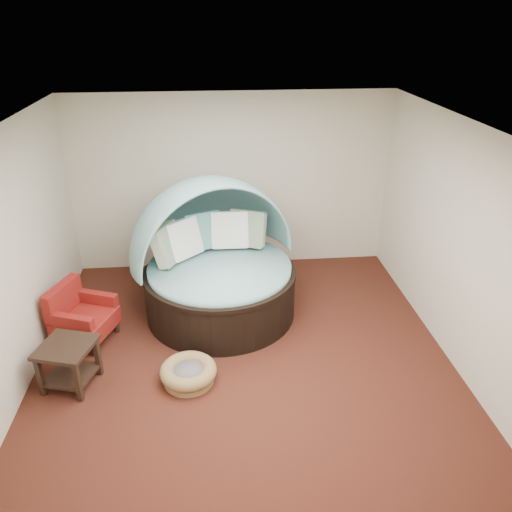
{
  "coord_description": "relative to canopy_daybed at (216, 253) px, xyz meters",
  "views": [
    {
      "loc": [
        -0.33,
        -5.05,
        3.86
      ],
      "look_at": [
        0.2,
        0.6,
        1.05
      ],
      "focal_mm": 35.0,
      "sensor_mm": 36.0,
      "label": 1
    }
  ],
  "objects": [
    {
      "name": "canopy_daybed",
      "position": [
        0.0,
        0.0,
        0.0
      ],
      "size": [
        2.73,
        2.69,
        1.91
      ],
      "rotation": [
        0.0,
        0.0,
        0.37
      ],
      "color": "black",
      "rests_on": "floor"
    },
    {
      "name": "wall_right",
      "position": [
        2.8,
        -1.07,
        0.52
      ],
      "size": [
        0.0,
        5.0,
        5.0
      ],
      "primitive_type": "plane",
      "rotation": [
        1.57,
        0.0,
        -1.57
      ],
      "color": "beige",
      "rests_on": "floor"
    },
    {
      "name": "floor",
      "position": [
        0.3,
        -1.07,
        -0.88
      ],
      "size": [
        5.0,
        5.0,
        0.0
      ],
      "primitive_type": "plane",
      "color": "#4C2215",
      "rests_on": "ground"
    },
    {
      "name": "red_armchair",
      "position": [
        -1.74,
        -0.59,
        -0.52
      ],
      "size": [
        0.87,
        0.87,
        0.79
      ],
      "rotation": [
        0.0,
        0.0,
        -0.36
      ],
      "color": "black",
      "rests_on": "floor"
    },
    {
      "name": "pet_basket",
      "position": [
        -0.37,
        -1.54,
        -0.76
      ],
      "size": [
        0.68,
        0.68,
        0.23
      ],
      "rotation": [
        0.0,
        0.0,
        0.04
      ],
      "color": "brown",
      "rests_on": "floor"
    },
    {
      "name": "wall_front",
      "position": [
        0.3,
        -3.57,
        0.52
      ],
      "size": [
        5.0,
        0.0,
        5.0
      ],
      "primitive_type": "plane",
      "rotation": [
        -1.57,
        0.0,
        0.0
      ],
      "color": "beige",
      "rests_on": "floor"
    },
    {
      "name": "ceiling",
      "position": [
        0.3,
        -1.07,
        1.92
      ],
      "size": [
        5.0,
        5.0,
        0.0
      ],
      "primitive_type": "plane",
      "rotation": [
        3.14,
        0.0,
        0.0
      ],
      "color": "white",
      "rests_on": "wall_back"
    },
    {
      "name": "wall_back",
      "position": [
        0.3,
        1.43,
        0.52
      ],
      "size": [
        5.0,
        0.0,
        5.0
      ],
      "primitive_type": "plane",
      "rotation": [
        1.57,
        0.0,
        0.0
      ],
      "color": "beige",
      "rests_on": "floor"
    },
    {
      "name": "side_table",
      "position": [
        -1.7,
        -1.47,
        -0.53
      ],
      "size": [
        0.7,
        0.7,
        0.54
      ],
      "rotation": [
        0.0,
        0.0,
        -0.3
      ],
      "color": "black",
      "rests_on": "floor"
    },
    {
      "name": "wall_left",
      "position": [
        -2.2,
        -1.07,
        0.52
      ],
      "size": [
        0.0,
        5.0,
        5.0
      ],
      "primitive_type": "plane",
      "rotation": [
        1.57,
        0.0,
        1.57
      ],
      "color": "beige",
      "rests_on": "floor"
    }
  ]
}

